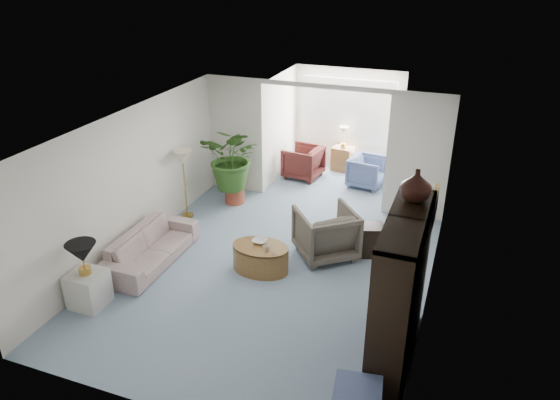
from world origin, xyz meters
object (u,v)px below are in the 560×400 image
at_px(end_table, 88,289).
at_px(sunroom_chair_maroon, 303,162).
at_px(table_lamp, 82,253).
at_px(sunroom_chair_blue, 367,172).
at_px(side_table_dark, 369,240).
at_px(coffee_cup, 267,248).
at_px(floor_lamp, 182,158).
at_px(plant_pot, 235,195).
at_px(entertainment_cabinet, 400,290).
at_px(coffee_bowl, 260,241).
at_px(sofa, 151,247).
at_px(wingback_chair, 326,233).
at_px(cabinet_urn, 416,185).
at_px(coffee_table, 261,258).
at_px(framed_picture, 435,208).
at_px(sunroom_table, 342,159).

xyz_separation_m(end_table, sunroom_chair_maroon, (1.43, 5.81, 0.10)).
distance_m(table_lamp, sunroom_chair_blue, 6.53).
bearing_deg(side_table_dark, coffee_cup, -139.07).
bearing_deg(floor_lamp, plant_pot, 56.40).
bearing_deg(entertainment_cabinet, coffee_bowl, 151.10).
height_order(sofa, sunroom_chair_maroon, sunroom_chair_maroon).
relative_size(end_table, wingback_chair, 0.57).
bearing_deg(cabinet_urn, sunroom_chair_maroon, 121.99).
distance_m(coffee_table, entertainment_cabinet, 2.81).
bearing_deg(end_table, cabinet_urn, 12.93).
bearing_deg(cabinet_urn, entertainment_cabinet, -90.00).
height_order(coffee_cup, sunroom_chair_maroon, sunroom_chair_maroon).
xyz_separation_m(sofa, side_table_dark, (3.39, 1.54, -0.01)).
distance_m(framed_picture, sofa, 4.67).
bearing_deg(wingback_chair, table_lamp, 3.18).
bearing_deg(floor_lamp, table_lamp, -88.23).
height_order(table_lamp, side_table_dark, table_lamp).
bearing_deg(cabinet_urn, plant_pot, 142.68).
height_order(side_table_dark, entertainment_cabinet, entertainment_cabinet).
distance_m(entertainment_cabinet, sunroom_chair_blue, 5.54).
height_order(framed_picture, sunroom_chair_blue, framed_picture).
height_order(framed_picture, table_lamp, framed_picture).
bearing_deg(floor_lamp, coffee_cup, -31.52).
distance_m(framed_picture, side_table_dark, 2.23).
relative_size(end_table, cabinet_urn, 1.34).
distance_m(end_table, wingback_chair, 3.89).
xyz_separation_m(floor_lamp, plant_pot, (0.62, 0.93, -1.09)).
distance_m(cabinet_urn, plant_pot, 5.31).
height_order(coffee_cup, sunroom_chair_blue, sunroom_chair_blue).
relative_size(coffee_table, coffee_bowl, 4.10).
distance_m(sofa, plant_pot, 2.66).
distance_m(coffee_table, coffee_bowl, 0.28).
relative_size(plant_pot, sunroom_table, 0.70).
xyz_separation_m(entertainment_cabinet, sunroom_chair_blue, (-1.49, 5.29, -0.66)).
bearing_deg(coffee_table, side_table_dark, 35.77).
distance_m(framed_picture, coffee_bowl, 2.96).
relative_size(sofa, plant_pot, 4.90).
height_order(coffee_bowl, sunroom_table, sunroom_table).
distance_m(wingback_chair, sunroom_table, 4.03).
height_order(sofa, end_table, sofa).
bearing_deg(wingback_chair, sunroom_chair_maroon, -104.20).
bearing_deg(sunroom_chair_blue, sunroom_chair_maroon, 97.32).
height_order(wingback_chair, side_table_dark, wingback_chair).
bearing_deg(end_table, sofa, 81.57).
height_order(entertainment_cabinet, cabinet_urn, cabinet_urn).
bearing_deg(end_table, coffee_bowl, 43.36).
distance_m(wingback_chair, sunroom_chair_blue, 3.21).
bearing_deg(floor_lamp, wingback_chair, -8.79).
relative_size(coffee_table, sunroom_chair_maroon, 1.16).
distance_m(side_table_dark, entertainment_cabinet, 2.62).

